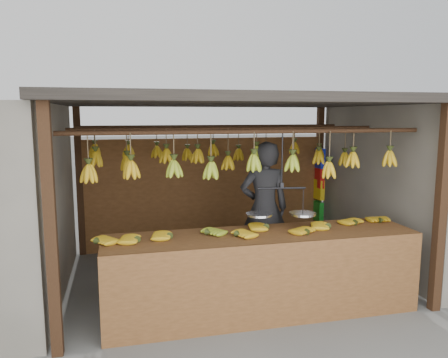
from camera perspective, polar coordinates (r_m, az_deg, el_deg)
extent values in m
plane|color=#5B5B57|center=(6.05, 0.68, -12.68)|extent=(80.00, 80.00, 0.00)
cube|color=black|center=(4.15, -21.68, -6.56)|extent=(0.10, 0.10, 2.30)
cube|color=black|center=(5.32, 26.44, -3.63)|extent=(0.10, 0.10, 2.30)
cube|color=black|center=(7.07, -18.34, -0.37)|extent=(0.10, 0.10, 2.30)
cube|color=black|center=(7.82, 12.28, 0.67)|extent=(0.10, 0.10, 2.30)
cube|color=black|center=(5.65, 0.72, 10.15)|extent=(4.30, 3.30, 0.10)
cylinder|color=black|center=(4.69, 3.75, 6.21)|extent=(4.00, 0.05, 0.05)
cylinder|color=black|center=(5.65, 0.72, 6.60)|extent=(4.00, 0.05, 0.05)
cylinder|color=black|center=(6.62, -1.43, 6.87)|extent=(4.00, 0.05, 0.05)
cube|color=brown|center=(7.22, -2.23, -1.78)|extent=(4.00, 0.06, 1.80)
cube|color=brown|center=(4.80, 4.99, -7.57)|extent=(3.41, 0.76, 0.08)
cube|color=brown|center=(4.60, 6.46, -13.74)|extent=(3.41, 0.04, 0.90)
cube|color=black|center=(4.42, -14.54, -15.49)|extent=(0.07, 0.07, 0.82)
cube|color=black|center=(5.39, 22.86, -11.45)|extent=(0.07, 0.07, 0.82)
cube|color=black|center=(5.03, -14.43, -12.47)|extent=(0.07, 0.07, 0.82)
cube|color=black|center=(5.89, 19.03, -9.52)|extent=(0.07, 0.07, 0.82)
ellipsoid|color=#C29214|center=(4.53, -16.13, -7.94)|extent=(0.30, 0.29, 0.06)
ellipsoid|color=#C29214|center=(4.54, -11.16, -7.73)|extent=(0.28, 0.23, 0.06)
ellipsoid|color=#C29214|center=(4.62, -7.04, -7.35)|extent=(0.27, 0.23, 0.06)
ellipsoid|color=#92A523|center=(4.67, -2.01, -7.09)|extent=(0.30, 0.29, 0.06)
ellipsoid|color=#C29214|center=(4.61, 1.85, -7.32)|extent=(0.29, 0.26, 0.06)
ellipsoid|color=#C29214|center=(4.95, 5.49, -6.23)|extent=(0.27, 0.22, 0.06)
ellipsoid|color=#C29214|center=(4.80, 10.99, -6.84)|extent=(0.27, 0.30, 0.06)
ellipsoid|color=#C29214|center=(5.10, 13.42, -6.01)|extent=(0.29, 0.26, 0.06)
ellipsoid|color=#C29214|center=(5.33, 16.94, -5.51)|extent=(0.25, 0.29, 0.06)
ellipsoid|color=#C29214|center=(5.52, 19.92, -5.17)|extent=(0.19, 0.25, 0.06)
ellipsoid|color=#C29214|center=(4.52, -17.23, 0.69)|extent=(0.16, 0.16, 0.28)
ellipsoid|color=#C29214|center=(4.48, -12.02, 1.21)|extent=(0.16, 0.16, 0.28)
ellipsoid|color=#92A523|center=(4.56, -6.54, 1.35)|extent=(0.16, 0.16, 0.28)
ellipsoid|color=#92A523|center=(4.61, -1.71, 1.12)|extent=(0.16, 0.16, 0.28)
ellipsoid|color=#92A523|center=(4.70, 3.93, 2.12)|extent=(0.16, 0.16, 0.28)
ellipsoid|color=#92A523|center=(4.84, 8.92, 2.04)|extent=(0.16, 0.16, 0.28)
ellipsoid|color=#C29214|center=(5.02, 13.53, 1.15)|extent=(0.16, 0.16, 0.28)
ellipsoid|color=#C29214|center=(5.25, 16.47, 2.44)|extent=(0.16, 0.16, 0.28)
ellipsoid|color=#C29214|center=(5.42, 20.80, 2.51)|extent=(0.16, 0.16, 0.28)
ellipsoid|color=#C29214|center=(5.48, -16.41, 2.51)|extent=(0.16, 0.16, 0.28)
ellipsoid|color=#C29214|center=(5.50, -12.52, 2.05)|extent=(0.16, 0.16, 0.28)
ellipsoid|color=#C29214|center=(5.50, -7.52, 3.02)|extent=(0.16, 0.16, 0.28)
ellipsoid|color=#C29214|center=(5.61, -3.46, 3.02)|extent=(0.16, 0.16, 0.28)
ellipsoid|color=#C29214|center=(5.65, 0.53, 2.13)|extent=(0.16, 0.16, 0.28)
ellipsoid|color=#92A523|center=(5.80, 4.27, 3.42)|extent=(0.16, 0.16, 0.28)
ellipsoid|color=#92A523|center=(5.96, 9.07, 2.35)|extent=(0.16, 0.16, 0.28)
ellipsoid|color=#C29214|center=(6.14, 12.25, 2.75)|extent=(0.16, 0.16, 0.28)
ellipsoid|color=#C29214|center=(6.32, 15.46, 2.53)|extent=(0.16, 0.16, 0.28)
ellipsoid|color=#C29214|center=(6.53, -16.52, 3.60)|extent=(0.16, 0.16, 0.28)
ellipsoid|color=#C29214|center=(6.47, -12.36, 3.59)|extent=(0.16, 0.16, 0.28)
ellipsoid|color=#C29214|center=(6.55, -8.74, 3.53)|extent=(0.16, 0.16, 0.28)
ellipsoid|color=#C29214|center=(6.54, -4.81, 3.20)|extent=(0.16, 0.16, 0.28)
ellipsoid|color=#C29214|center=(6.63, -1.42, 3.81)|extent=(0.16, 0.16, 0.28)
ellipsoid|color=#C29214|center=(6.79, 1.91, 3.21)|extent=(0.16, 0.16, 0.28)
ellipsoid|color=#C29214|center=(6.91, 5.48, 3.51)|extent=(0.16, 0.16, 0.28)
ellipsoid|color=#C29214|center=(7.00, 9.18, 4.03)|extent=(0.16, 0.16, 0.28)
ellipsoid|color=#C29214|center=(7.18, 12.33, 3.34)|extent=(0.16, 0.16, 0.28)
cylinder|color=black|center=(4.82, 7.60, 2.48)|extent=(0.02, 0.02, 0.63)
cylinder|color=black|center=(4.86, 7.53, -1.19)|extent=(0.53, 0.12, 0.02)
cylinder|color=silver|center=(4.88, 4.61, -4.70)|extent=(0.29, 0.29, 0.02)
cylinder|color=silver|center=(4.98, 10.25, -4.55)|extent=(0.29, 0.29, 0.02)
imported|color=#262628|center=(5.97, 5.28, -3.86)|extent=(0.71, 0.51, 1.82)
cube|color=#1426BF|center=(7.63, 12.43, 2.66)|extent=(0.08, 0.26, 0.34)
cube|color=red|center=(7.67, 12.35, 0.16)|extent=(0.08, 0.26, 0.34)
cube|color=yellow|center=(7.70, 12.30, -1.34)|extent=(0.08, 0.26, 0.34)
cube|color=#199926|center=(7.77, 12.21, -4.13)|extent=(0.08, 0.26, 0.34)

